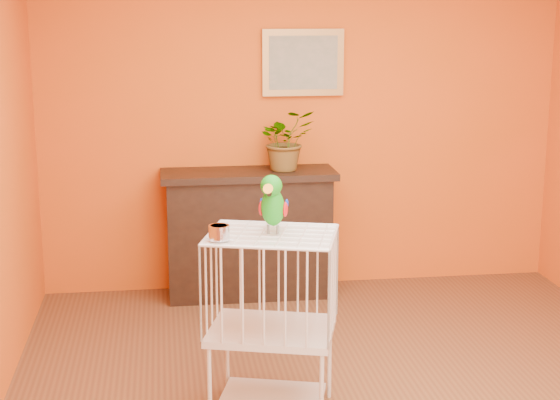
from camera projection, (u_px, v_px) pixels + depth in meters
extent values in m
plane|color=#D75314|center=(302.00, 121.00, 6.58)|extent=(4.00, 0.00, 4.00)
cube|color=black|center=(249.00, 237.00, 6.49)|extent=(1.22, 0.41, 0.92)
cube|color=black|center=(248.00, 174.00, 6.39)|extent=(1.30, 0.47, 0.05)
cube|color=black|center=(251.00, 243.00, 6.32)|extent=(0.85, 0.02, 0.46)
cube|color=#59191C|center=(216.00, 253.00, 6.43)|extent=(0.05, 0.18, 0.28)
cube|color=#324120|center=(227.00, 252.00, 6.44)|extent=(0.05, 0.18, 0.28)
cube|color=#59191C|center=(239.00, 252.00, 6.46)|extent=(0.05, 0.18, 0.28)
cube|color=#324120|center=(252.00, 251.00, 6.47)|extent=(0.05, 0.18, 0.28)
cube|color=#59191C|center=(266.00, 251.00, 6.48)|extent=(0.05, 0.18, 0.28)
imported|color=#26722D|center=(285.00, 146.00, 6.39)|extent=(0.51, 0.54, 0.35)
cube|color=#A07239|center=(303.00, 63.00, 6.45)|extent=(0.62, 0.03, 0.50)
cube|color=gray|center=(303.00, 63.00, 6.44)|extent=(0.52, 0.01, 0.40)
cube|color=beige|center=(272.00, 398.00, 4.67)|extent=(0.65, 0.56, 0.02)
cube|color=beige|center=(272.00, 331.00, 4.59)|extent=(0.77, 0.66, 0.04)
cube|color=beige|center=(271.00, 235.00, 4.47)|extent=(0.77, 0.66, 0.01)
cylinder|color=beige|center=(210.00, 388.00, 4.46)|extent=(0.02, 0.02, 0.45)
cylinder|color=beige|center=(322.00, 395.00, 4.38)|extent=(0.02, 0.02, 0.45)
cylinder|color=beige|center=(227.00, 354.00, 4.90)|extent=(0.02, 0.02, 0.45)
cylinder|color=beige|center=(329.00, 360.00, 4.82)|extent=(0.02, 0.02, 0.45)
cylinder|color=silver|center=(219.00, 232.00, 4.33)|extent=(0.11, 0.11, 0.08)
cylinder|color=#59544C|center=(268.00, 229.00, 4.48)|extent=(0.01, 0.01, 0.05)
cylinder|color=#59544C|center=(278.00, 230.00, 4.47)|extent=(0.01, 0.01, 0.05)
ellipsoid|color=#128F14|center=(273.00, 207.00, 4.45)|extent=(0.17, 0.21, 0.23)
ellipsoid|color=#128F14|center=(271.00, 186.00, 4.39)|extent=(0.15, 0.15, 0.11)
cone|color=orange|center=(269.00, 190.00, 4.34)|extent=(0.07, 0.09, 0.07)
cone|color=black|center=(270.00, 194.00, 4.36)|extent=(0.04, 0.04, 0.03)
sphere|color=black|center=(263.00, 184.00, 4.38)|extent=(0.02, 0.02, 0.02)
sphere|color=black|center=(278.00, 184.00, 4.36)|extent=(0.02, 0.02, 0.02)
ellipsoid|color=#A50C0C|center=(262.00, 208.00, 4.48)|extent=(0.05, 0.07, 0.08)
ellipsoid|color=navy|center=(285.00, 209.00, 4.45)|extent=(0.05, 0.07, 0.08)
cone|color=#128F14|center=(276.00, 218.00, 4.54)|extent=(0.12, 0.17, 0.12)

